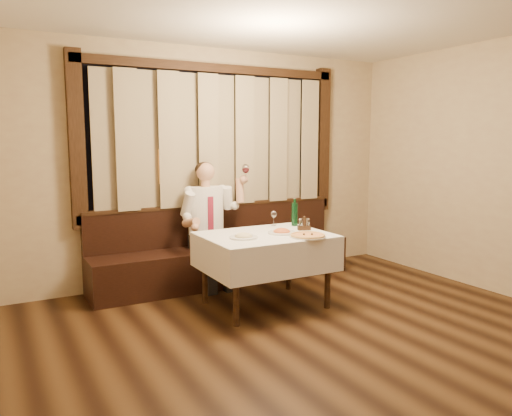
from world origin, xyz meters
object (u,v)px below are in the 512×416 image
pasta_red (282,230)px  pasta_cream (244,234)px  pizza (308,236)px  green_bottle (295,214)px  dining_table (265,244)px  banquette (223,256)px  cruet_caddy (304,225)px  seated_man (209,215)px

pasta_red → pasta_cream: bearing=-176.1°
pizza → green_bottle: size_ratio=1.14×
dining_table → pasta_cream: bearing=-163.3°
banquette → dining_table: banquette is taller
cruet_caddy → dining_table: bearing=-157.9°
banquette → dining_table: bearing=-90.0°
banquette → pizza: size_ratio=8.88×
green_bottle → dining_table: bearing=-152.9°
pasta_cream → cruet_caddy: bearing=6.6°
dining_table → pasta_cream: 0.34m
dining_table → green_bottle: (0.53, 0.27, 0.24)m
pizza → cruet_caddy: bearing=61.1°
pasta_red → cruet_caddy: cruet_caddy is taller
cruet_caddy → pasta_red: bearing=-147.5°
pasta_cream → banquette: bearing=75.1°
dining_table → green_bottle: bearing=27.1°
green_bottle → seated_man: bearing=138.5°
pasta_red → seated_man: bearing=110.9°
banquette → pasta_red: bearing=-81.6°
green_bottle → seated_man: 1.00m
banquette → seated_man: seated_man is taller
pasta_cream → seated_man: (0.08, 1.02, 0.05)m
pasta_cream → green_bottle: (0.83, 0.36, 0.10)m
dining_table → seated_man: 0.98m
banquette → dining_table: size_ratio=2.52×
pasta_red → pasta_cream: 0.46m
dining_table → pasta_red: bearing=-19.9°
pizza → cruet_caddy: (0.19, 0.35, 0.04)m
banquette → pizza: (0.29, -1.37, 0.46)m
pasta_red → green_bottle: bearing=41.6°
pizza → green_bottle: 0.67m
pizza → green_bottle: green_bottle is taller
green_bottle → cruet_caddy: (-0.05, -0.27, -0.08)m
banquette → green_bottle: green_bottle is taller
cruet_caddy → pizza: bearing=-96.9°
pasta_cream → pizza: bearing=-23.8°
dining_table → pizza: pizza is taller
dining_table → seated_man: size_ratio=0.87×
dining_table → pizza: bearing=-50.4°
seated_man → dining_table: bearing=-76.8°
seated_man → pizza: bearing=-68.5°
green_bottle → cruet_caddy: bearing=-101.4°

